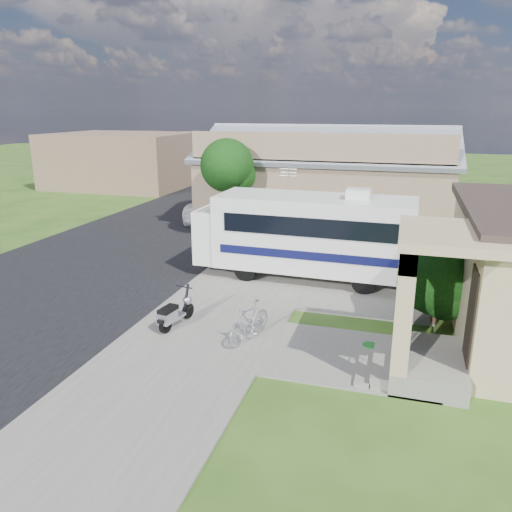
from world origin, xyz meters
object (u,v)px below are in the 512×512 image
(van, at_px, (244,184))
(garden_hose, at_px, (369,348))
(motorhome, at_px, (306,233))
(shrub, at_px, (441,273))
(pickup_truck, at_px, (216,206))
(scooter, at_px, (174,313))
(bicycle, at_px, (250,323))

(van, xyz_separation_m, garden_hose, (9.93, -20.39, -0.81))
(motorhome, xyz_separation_m, garden_hose, (2.67, -5.11, -1.58))
(shrub, bearing_deg, motorhome, 146.86)
(shrub, relative_size, garden_hose, 8.20)
(pickup_truck, bearing_deg, motorhome, 119.53)
(scooter, relative_size, bicycle, 0.92)
(scooter, height_order, bicycle, scooter)
(garden_hose, bearing_deg, van, 115.98)
(shrub, xyz_separation_m, pickup_truck, (-10.89, 11.05, -0.75))
(scooter, bearing_deg, garden_hose, 10.88)
(van, height_order, garden_hose, van)
(motorhome, height_order, scooter, motorhome)
(shrub, xyz_separation_m, garden_hose, (-1.66, -2.28, -1.42))
(van, bearing_deg, motorhome, -55.01)
(pickup_truck, bearing_deg, shrub, 125.54)
(shrub, height_order, pickup_truck, shrub)
(bicycle, relative_size, pickup_truck, 0.31)
(scooter, xyz_separation_m, garden_hose, (5.25, 0.17, -0.38))
(motorhome, distance_m, shrub, 5.18)
(scooter, xyz_separation_m, van, (-4.68, 20.55, 0.43))
(scooter, distance_m, garden_hose, 5.27)
(motorhome, distance_m, pickup_truck, 10.56)
(motorhome, relative_size, bicycle, 4.48)
(van, bearing_deg, scooter, -67.60)
(scooter, relative_size, garden_hose, 4.37)
(shrub, distance_m, van, 21.51)
(shrub, relative_size, van, 0.48)
(shrub, relative_size, bicycle, 1.73)
(motorhome, height_order, van, motorhome)
(shrub, distance_m, pickup_truck, 15.54)
(bicycle, distance_m, garden_hose, 3.08)
(scooter, bearing_deg, van, 111.91)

